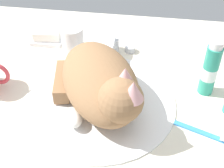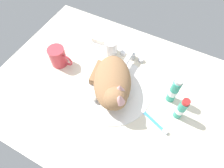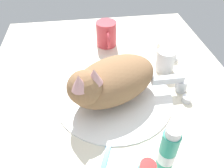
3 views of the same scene
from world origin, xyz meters
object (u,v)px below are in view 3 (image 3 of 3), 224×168
Objects in this scene: soap_bar at (167,50)px; faucet at (177,84)px; rinse_cup at (165,61)px; toothpaste_bottle at (167,153)px; cat at (110,81)px; coffee_mug at (106,34)px.

faucet is at bearing -9.70° from soap_bar.
rinse_cup is 0.51× the size of toothpaste_bottle.
cat reaches higher than rinse_cup.
soap_bar is (-19.54, 3.34, -0.23)cm from faucet.
faucet is 0.85× the size of toothpaste_bottle.
cat is at bearing -50.36° from soap_bar.
coffee_mug reaches higher than soap_bar.
cat is 25.74cm from toothpaste_bottle.
faucet is 1.65× the size of rinse_cup.
rinse_cup is (-11.71, 20.89, -3.42)cm from cat.
toothpaste_bottle is at bearing -18.46° from rinse_cup.
toothpaste_bottle is (44.39, -15.51, 4.50)cm from soap_bar.
toothpaste_bottle reaches higher than faucet.
faucet reaches higher than soap_bar.
toothpaste_bottle reaches higher than rinse_cup.
cat reaches higher than faucet.
cat is 32.09cm from soap_bar.
cat is at bearing -88.08° from faucet.
cat is 31.10cm from coffee_mug.
faucet is 11.06cm from rinse_cup.
coffee_mug is (-30.87, 2.92, -2.38)cm from cat.
rinse_cup is (-11.00, -0.20, 1.11)cm from faucet.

